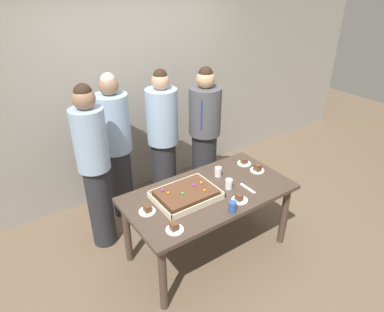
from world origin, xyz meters
TOP-DOWN VIEW (x-y plane):
  - ground_plane at (0.00, 0.00)m, footprint 12.00×12.00m
  - interior_back_panel at (0.00, 1.60)m, footprint 8.00×0.12m
  - party_table at (0.00, 0.00)m, footprint 1.62×0.85m
  - sheet_cake at (-0.24, 0.04)m, footprint 0.59×0.44m
  - plated_slice_near_left at (0.64, 0.21)m, footprint 0.15×0.15m
  - plated_slice_near_right at (0.65, 0.02)m, footprint 0.15×0.15m
  - plated_slice_far_left at (-0.57, -0.28)m, footprint 0.15×0.15m
  - plated_slice_far_right at (0.14, -0.27)m, footprint 0.15×0.15m
  - plated_slice_center_front at (-0.63, 0.06)m, footprint 0.15×0.15m
  - drink_cup_nearest at (0.25, 0.17)m, footprint 0.07×0.07m
  - drink_cup_middle at (-0.02, -0.36)m, footprint 0.07×0.07m
  - drink_cup_far_end at (0.19, -0.06)m, footprint 0.07×0.07m
  - cake_server_utensil at (0.34, -0.17)m, footprint 0.03×0.20m
  - person_serving_front at (-0.44, 1.14)m, footprint 0.37×0.37m
  - person_green_shirt_behind at (0.07, 0.98)m, footprint 0.36×0.36m
  - person_striped_tie_right at (-0.83, 0.75)m, footprint 0.31×0.31m
  - person_far_right_suit at (0.54, 0.80)m, footprint 0.37×0.37m

SIDE VIEW (x-z plane):
  - ground_plane at x=0.00m, z-range 0.00..0.00m
  - party_table at x=0.00m, z-range 0.28..1.02m
  - cake_server_utensil at x=0.34m, z-range 0.74..0.75m
  - plated_slice_near_left at x=0.64m, z-range 0.73..0.79m
  - plated_slice_far_right at x=0.14m, z-range 0.73..0.80m
  - plated_slice_center_front at x=-0.63m, z-range 0.73..0.80m
  - plated_slice_far_left at x=-0.57m, z-range 0.73..0.80m
  - plated_slice_near_right at x=0.65m, z-range 0.73..0.81m
  - sheet_cake at x=-0.24m, z-range 0.73..0.83m
  - drink_cup_nearest at x=0.25m, z-range 0.74..0.84m
  - drink_cup_middle at x=-0.02m, z-range 0.74..0.84m
  - drink_cup_far_end at x=0.19m, z-range 0.74..0.84m
  - person_far_right_suit at x=0.54m, z-range 0.02..1.72m
  - person_green_shirt_behind at x=0.07m, z-range 0.03..1.73m
  - person_serving_front at x=-0.44m, z-range 0.03..1.73m
  - person_striped_tie_right at x=-0.83m, z-range 0.05..1.80m
  - interior_back_panel at x=0.00m, z-range 0.00..3.00m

